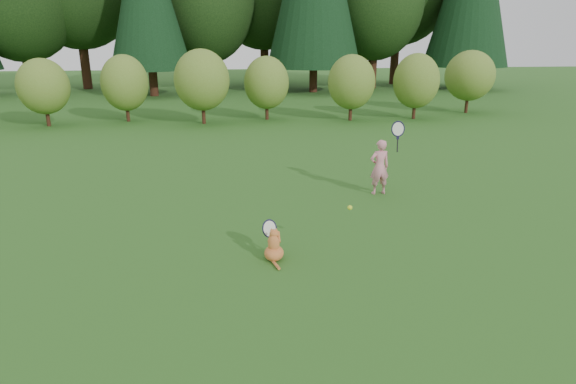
{
  "coord_description": "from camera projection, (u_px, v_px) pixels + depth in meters",
  "views": [
    {
      "loc": [
        -0.92,
        -6.84,
        3.14
      ],
      "look_at": [
        0.2,
        0.8,
        0.7
      ],
      "focal_mm": 30.0,
      "sensor_mm": 36.0,
      "label": 1
    }
  ],
  "objects": [
    {
      "name": "ground",
      "position": [
        283.0,
        250.0,
        7.53
      ],
      "size": [
        100.0,
        100.0,
        0.0
      ],
      "primitive_type": "plane",
      "color": "#204F16",
      "rests_on": "ground"
    },
    {
      "name": "shrub_row",
      "position": [
        239.0,
        86.0,
        19.37
      ],
      "size": [
        28.0,
        3.0,
        2.8
      ],
      "primitive_type": null,
      "color": "#5C7123",
      "rests_on": "ground"
    },
    {
      "name": "child",
      "position": [
        380.0,
        166.0,
        10.13
      ],
      "size": [
        0.66,
        0.38,
        1.76
      ],
      "rotation": [
        0.0,
        0.0,
        3.23
      ],
      "color": "pink",
      "rests_on": "ground"
    },
    {
      "name": "cat",
      "position": [
        274.0,
        243.0,
        7.16
      ],
      "size": [
        0.43,
        0.71,
        0.67
      ],
      "rotation": [
        0.0,
        0.0,
        -0.24
      ],
      "color": "#B44C22",
      "rests_on": "ground"
    },
    {
      "name": "tennis_ball",
      "position": [
        350.0,
        208.0,
        7.18
      ],
      "size": [
        0.07,
        0.07,
        0.07
      ],
      "color": "#CBD519",
      "rests_on": "ground"
    }
  ]
}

